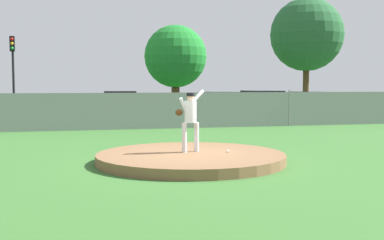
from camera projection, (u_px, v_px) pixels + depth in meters
ground_plane at (154, 138)px, 18.68m from camera, size 80.00×80.00×0.00m
asphalt_strip at (128, 122)px, 26.90m from camera, size 44.00×7.00×0.01m
pitchers_mound at (191, 158)px, 12.86m from camera, size 4.98×4.98×0.26m
pitcher_youth at (190, 116)px, 13.00m from camera, size 0.81×0.32×1.68m
baseball at (228, 151)px, 12.99m from camera, size 0.07×0.07×0.07m
chainlink_fence at (139, 111)px, 22.49m from camera, size 37.62×0.07×1.79m
parked_car_burgundy at (120, 107)px, 27.12m from camera, size 2.17×4.20×1.70m
parked_car_silver at (311, 106)px, 29.47m from camera, size 2.04×4.42×1.63m
parked_car_charcoal at (220, 107)px, 27.61m from camera, size 1.83×4.44×1.65m
parked_car_champagne at (262, 106)px, 28.60m from camera, size 2.15×4.71×1.71m
traffic_cone_orange at (184, 114)px, 29.63m from camera, size 0.40×0.40×0.55m
traffic_light_near at (13, 63)px, 28.95m from camera, size 0.28×0.46×4.92m
tree_leaning_west at (175, 57)px, 33.90m from camera, size 4.35×4.35×6.20m
tree_bushy_near at (307, 35)px, 38.68m from camera, size 5.80×5.80×8.93m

